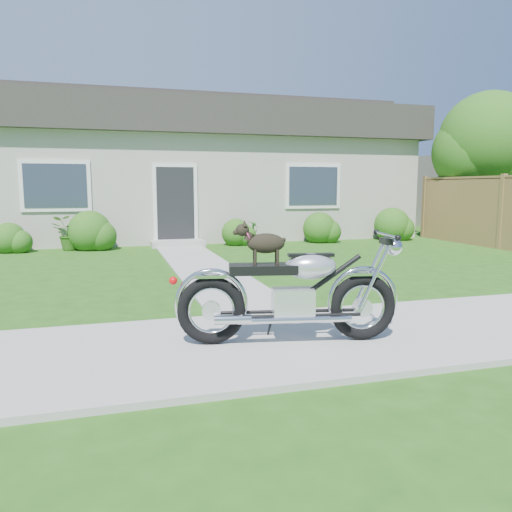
{
  "coord_description": "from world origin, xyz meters",
  "views": [
    {
      "loc": [
        -3.2,
        -4.62,
        1.55
      ],
      "look_at": [
        -1.56,
        1.0,
        0.75
      ],
      "focal_mm": 35.0,
      "sensor_mm": 36.0,
      "label": 1
    }
  ],
  "objects_px": {
    "house": "(208,169)",
    "fence": "(502,212)",
    "motorcycle_with_dog": "(292,291)",
    "tree_near": "(493,145)",
    "tree_far": "(495,146)",
    "potted_plant_right": "(253,233)",
    "potted_plant_left": "(68,233)"
  },
  "relations": [
    {
      "from": "tree_far",
      "to": "motorcycle_with_dog",
      "type": "distance_m",
      "value": 15.19
    },
    {
      "from": "tree_near",
      "to": "tree_far",
      "type": "relative_size",
      "value": 0.94
    },
    {
      "from": "tree_far",
      "to": "potted_plant_right",
      "type": "xyz_separation_m",
      "value": [
        -9.05,
        -1.34,
        -2.65
      ]
    },
    {
      "from": "fence",
      "to": "potted_plant_left",
      "type": "bearing_deg",
      "value": 165.11
    },
    {
      "from": "house",
      "to": "fence",
      "type": "distance_m",
      "value": 8.96
    },
    {
      "from": "tree_near",
      "to": "potted_plant_left",
      "type": "bearing_deg",
      "value": 176.31
    },
    {
      "from": "fence",
      "to": "motorcycle_with_dog",
      "type": "bearing_deg",
      "value": -143.04
    },
    {
      "from": "tree_far",
      "to": "motorcycle_with_dog",
      "type": "height_order",
      "value": "tree_far"
    },
    {
      "from": "tree_far",
      "to": "motorcycle_with_dog",
      "type": "relative_size",
      "value": 2.1
    },
    {
      "from": "motorcycle_with_dog",
      "to": "fence",
      "type": "bearing_deg",
      "value": 47.81
    },
    {
      "from": "tree_far",
      "to": "potted_plant_right",
      "type": "relative_size",
      "value": 7.16
    },
    {
      "from": "potted_plant_right",
      "to": "motorcycle_with_dog",
      "type": "bearing_deg",
      "value": -103.55
    },
    {
      "from": "tree_near",
      "to": "motorcycle_with_dog",
      "type": "xyz_separation_m",
      "value": [
        -9.21,
        -7.91,
        -2.24
      ]
    },
    {
      "from": "potted_plant_right",
      "to": "motorcycle_with_dog",
      "type": "height_order",
      "value": "motorcycle_with_dog"
    },
    {
      "from": "potted_plant_right",
      "to": "motorcycle_with_dog",
      "type": "relative_size",
      "value": 0.29
    },
    {
      "from": "tree_near",
      "to": "potted_plant_right",
      "type": "relative_size",
      "value": 6.73
    },
    {
      "from": "tree_near",
      "to": "house",
      "type": "bearing_deg",
      "value": 151.28
    },
    {
      "from": "motorcycle_with_dog",
      "to": "tree_near",
      "type": "bearing_deg",
      "value": 51.53
    },
    {
      "from": "house",
      "to": "tree_far",
      "type": "xyz_separation_m",
      "value": [
        9.63,
        -2.1,
        0.81
      ]
    },
    {
      "from": "tree_near",
      "to": "motorcycle_with_dog",
      "type": "relative_size",
      "value": 1.97
    },
    {
      "from": "tree_far",
      "to": "tree_near",
      "type": "bearing_deg",
      "value": -132.55
    },
    {
      "from": "house",
      "to": "potted_plant_left",
      "type": "distance_m",
      "value": 5.72
    },
    {
      "from": "house",
      "to": "fence",
      "type": "relative_size",
      "value": 1.9
    },
    {
      "from": "house",
      "to": "tree_near",
      "type": "height_order",
      "value": "house"
    },
    {
      "from": "potted_plant_right",
      "to": "motorcycle_with_dog",
      "type": "xyz_separation_m",
      "value": [
        -2.09,
        -8.68,
        0.23
      ]
    },
    {
      "from": "fence",
      "to": "motorcycle_with_dog",
      "type": "distance_m",
      "value": 9.79
    },
    {
      "from": "potted_plant_left",
      "to": "tree_near",
      "type": "bearing_deg",
      "value": -3.69
    },
    {
      "from": "fence",
      "to": "tree_far",
      "type": "relative_size",
      "value": 1.43
    },
    {
      "from": "house",
      "to": "tree_near",
      "type": "relative_size",
      "value": 2.89
    },
    {
      "from": "tree_near",
      "to": "potted_plant_right",
      "type": "distance_m",
      "value": 7.57
    },
    {
      "from": "potted_plant_left",
      "to": "potted_plant_right",
      "type": "xyz_separation_m",
      "value": [
        4.8,
        0.0,
        -0.1
      ]
    },
    {
      "from": "tree_near",
      "to": "potted_plant_right",
      "type": "xyz_separation_m",
      "value": [
        -7.12,
        0.77,
        -2.47
      ]
    }
  ]
}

